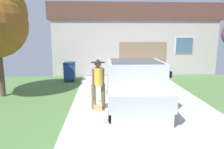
{
  "coord_description": "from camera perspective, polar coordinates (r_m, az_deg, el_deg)",
  "views": [
    {
      "loc": [
        -1.48,
        -4.23,
        2.59
      ],
      "look_at": [
        -1.08,
        3.12,
        1.2
      ],
      "focal_mm": 33.21,
      "sensor_mm": 36.0,
      "label": 1
    }
  ],
  "objects": [
    {
      "name": "person_with_hat",
      "position": [
        7.28,
        -3.81,
        -1.59
      ],
      "size": [
        0.51,
        0.51,
        1.8
      ],
      "rotation": [
        0.0,
        0.0,
        0.3
      ],
      "color": "brown",
      "rests_on": "ground"
    },
    {
      "name": "handbag",
      "position": [
        7.37,
        -3.89,
        -8.95
      ],
      "size": [
        0.3,
        0.18,
        0.37
      ],
      "color": "tan",
      "rests_on": "ground"
    },
    {
      "name": "wheeled_trash_bin",
      "position": [
        12.12,
        -11.62,
        0.99
      ],
      "size": [
        0.6,
        0.72,
        1.08
      ],
      "color": "navy",
      "rests_on": "ground"
    },
    {
      "name": "house_with_garage",
      "position": [
        16.24,
        5.13,
        9.8
      ],
      "size": [
        11.21,
        5.76,
        4.62
      ],
      "color": "beige",
      "rests_on": "ground"
    },
    {
      "name": "pickup_truck",
      "position": [
        7.76,
        5.97,
        -2.99
      ],
      "size": [
        2.1,
        5.11,
        1.7
      ],
      "rotation": [
        0.0,
        0.0,
        3.12
      ],
      "color": "silver",
      "rests_on": "ground"
    }
  ]
}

